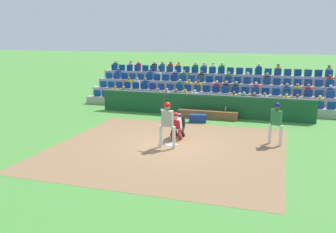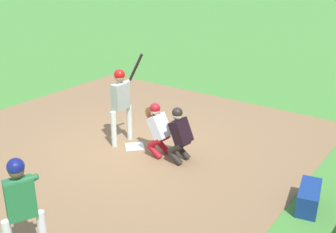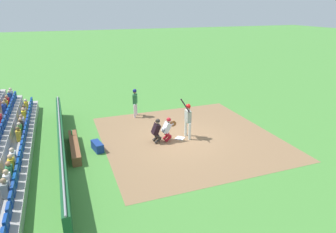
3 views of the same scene
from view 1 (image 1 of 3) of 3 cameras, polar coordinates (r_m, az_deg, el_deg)
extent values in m
plane|color=#498A39|center=(15.32, 0.49, -4.40)|extent=(160.00, 160.00, 0.00)
cube|color=#8B6847|center=(14.86, -0.08, -4.92)|extent=(9.13, 8.91, 0.01)
cube|color=white|center=(15.31, 0.49, -4.34)|extent=(0.62, 0.62, 0.02)
cylinder|color=silver|center=(14.72, 0.93, -3.29)|extent=(0.13, 0.13, 0.89)
cylinder|color=silver|center=(14.90, -1.09, -3.09)|extent=(0.13, 0.13, 0.89)
cube|color=#929C94|center=(14.62, -0.09, -0.30)|extent=(0.45, 0.24, 0.63)
sphere|color=#9E7C5A|center=(14.53, -0.09, 1.51)|extent=(0.23, 0.23, 0.23)
sphere|color=#B3110F|center=(14.51, -0.09, 1.76)|extent=(0.26, 0.26, 0.26)
cylinder|color=#929C94|center=(14.60, -0.25, 0.89)|extent=(0.48, 0.16, 0.14)
cylinder|color=#929C94|center=(14.66, -0.90, 0.93)|extent=(0.18, 0.15, 0.13)
cylinder|color=black|center=(14.83, -0.67, 2.59)|extent=(0.13, 0.51, 0.76)
sphere|color=black|center=(14.70, -1.06, 1.06)|extent=(0.06, 0.06, 0.06)
cylinder|color=#A81621|center=(15.90, 1.82, -3.19)|extent=(0.14, 0.39, 0.34)
cylinder|color=#A81621|center=(15.85, 1.82, -2.43)|extent=(0.14, 0.38, 0.33)
cylinder|color=#A81621|center=(15.99, 0.71, -3.10)|extent=(0.14, 0.39, 0.34)
cylinder|color=#A81621|center=(15.93, 0.71, -2.34)|extent=(0.14, 0.38, 0.33)
cube|color=silver|center=(15.82, 1.30, -1.12)|extent=(0.42, 0.47, 0.60)
cube|color=#A81621|center=(15.72, 1.18, -1.22)|extent=(0.38, 0.26, 0.43)
sphere|color=#D6AD85|center=(15.63, 1.18, 0.04)|extent=(0.22, 0.22, 0.22)
cube|color=black|center=(15.63, 1.18, 0.04)|extent=(0.20, 0.13, 0.19)
sphere|color=#A81621|center=(15.62, 1.18, 0.26)|extent=(0.24, 0.24, 0.24)
cylinder|color=brown|center=(15.50, 0.54, -0.57)|extent=(0.07, 0.30, 0.30)
cylinder|color=silver|center=(15.69, 0.62, -0.67)|extent=(0.16, 0.40, 0.22)
cylinder|color=black|center=(16.42, 2.30, -2.69)|extent=(0.14, 0.39, 0.34)
cylinder|color=black|center=(16.37, 2.30, -1.95)|extent=(0.14, 0.38, 0.33)
cylinder|color=black|center=(16.51, 1.22, -2.60)|extent=(0.14, 0.39, 0.34)
cylinder|color=black|center=(16.45, 1.23, -1.86)|extent=(0.14, 0.38, 0.33)
cube|color=black|center=(16.36, 1.81, -0.64)|extent=(0.42, 0.44, 0.60)
cube|color=black|center=(16.25, 1.70, -0.73)|extent=(0.38, 0.23, 0.45)
sphere|color=beige|center=(16.19, 1.73, 0.54)|extent=(0.22, 0.22, 0.22)
cube|color=black|center=(16.19, 1.73, 0.54)|extent=(0.20, 0.11, 0.20)
sphere|color=black|center=(16.17, 1.73, 0.75)|extent=(0.24, 0.24, 0.24)
cube|color=#164D28|center=(20.68, 5.31, 1.67)|extent=(12.00, 0.24, 1.17)
cylinder|color=gray|center=(20.58, 5.34, 3.39)|extent=(12.00, 0.07, 0.07)
cube|color=brown|center=(20.14, 6.17, 0.29)|extent=(3.26, 0.40, 0.44)
cylinder|color=green|center=(19.94, 8.88, 1.13)|extent=(0.07, 0.07, 0.27)
cube|color=navy|center=(19.22, 4.63, -0.30)|extent=(0.94, 0.54, 0.42)
cylinder|color=silver|center=(15.76, 17.05, -2.87)|extent=(0.17, 0.17, 0.85)
cylinder|color=silver|center=(15.97, 15.49, -2.57)|extent=(0.17, 0.17, 0.85)
cube|color=#266B3B|center=(15.70, 16.42, -0.17)|extent=(0.46, 0.37, 0.60)
sphere|color=brown|center=(15.61, 16.52, 1.45)|extent=(0.22, 0.22, 0.22)
sphere|color=navy|center=(15.60, 16.54, 1.66)|extent=(0.25, 0.25, 0.25)
cylinder|color=#266B3B|center=(15.68, 16.37, 0.89)|extent=(0.42, 0.31, 0.14)
cylinder|color=#266B3B|center=(15.76, 15.85, 0.98)|extent=(0.16, 0.17, 0.13)
cube|color=#A29D98|center=(22.46, 6.27, 1.63)|extent=(16.18, 0.89, 0.49)
cube|color=navy|center=(21.96, 23.98, 1.58)|extent=(0.44, 0.10, 0.42)
cube|color=navy|center=(21.90, 22.44, 1.69)|extent=(0.44, 0.10, 0.42)
cube|color=gold|center=(22.13, 22.41, 1.92)|extent=(0.32, 0.22, 0.52)
sphere|color=beige|center=(22.07, 22.48, 2.84)|extent=(0.19, 0.19, 0.19)
cube|color=navy|center=(21.86, 20.89, 1.79)|extent=(0.44, 0.10, 0.42)
cube|color=navy|center=(21.83, 19.34, 1.90)|extent=(0.44, 0.10, 0.42)
cube|color=#958D9D|center=(22.05, 19.33, 2.13)|extent=(0.32, 0.22, 0.52)
sphere|color=brown|center=(22.00, 19.40, 3.05)|extent=(0.19, 0.19, 0.19)
cube|color=navy|center=(21.82, 17.78, 2.00)|extent=(0.44, 0.10, 0.42)
cube|color=gold|center=(22.04, 17.79, 2.23)|extent=(0.32, 0.22, 0.52)
sphere|color=#DAA784|center=(21.99, 17.85, 3.16)|extent=(0.19, 0.19, 0.19)
cube|color=navy|center=(21.83, 16.22, 2.11)|extent=(0.44, 0.10, 0.42)
cube|color=navy|center=(21.85, 14.66, 2.21)|extent=(0.44, 0.10, 0.42)
cube|color=silver|center=(22.07, 14.71, 2.44)|extent=(0.32, 0.22, 0.52)
sphere|color=tan|center=(22.01, 14.76, 3.36)|extent=(0.19, 0.19, 0.19)
cube|color=navy|center=(21.88, 13.11, 2.30)|extent=(0.44, 0.10, 0.42)
cube|color=#2E2622|center=(22.11, 13.17, 2.53)|extent=(0.32, 0.22, 0.52)
sphere|color=#AA7E58|center=(22.05, 13.22, 3.45)|extent=(0.19, 0.19, 0.19)
cube|color=navy|center=(21.94, 11.56, 2.40)|extent=(0.44, 0.10, 0.42)
cube|color=#307A35|center=(22.16, 11.64, 2.63)|extent=(0.32, 0.22, 0.52)
sphere|color=beige|center=(22.10, 11.68, 3.55)|extent=(0.19, 0.19, 0.19)
cube|color=navy|center=(22.01, 10.03, 2.50)|extent=(0.44, 0.10, 0.42)
cube|color=gold|center=(22.23, 10.11, 2.72)|extent=(0.32, 0.22, 0.52)
sphere|color=brown|center=(22.17, 10.15, 3.64)|extent=(0.19, 0.19, 0.19)
cube|color=navy|center=(22.09, 8.50, 2.59)|extent=(0.44, 0.10, 0.42)
cube|color=navy|center=(22.19, 6.98, 2.68)|extent=(0.44, 0.10, 0.42)
cube|color=navy|center=(22.31, 5.48, 2.76)|extent=(0.44, 0.10, 0.42)
cube|color=navy|center=(22.44, 4.00, 2.85)|extent=(0.44, 0.10, 0.42)
cube|color=white|center=(22.65, 4.14, 3.07)|extent=(0.32, 0.22, 0.52)
sphere|color=beige|center=(22.60, 4.16, 3.97)|extent=(0.19, 0.19, 0.19)
cube|color=navy|center=(22.58, 2.53, 2.93)|extent=(0.44, 0.10, 0.42)
cube|color=gold|center=(22.80, 2.69, 3.14)|extent=(0.32, 0.22, 0.52)
sphere|color=tan|center=(22.74, 2.70, 4.04)|extent=(0.19, 0.19, 0.19)
cube|color=navy|center=(22.74, 1.08, 3.01)|extent=(0.44, 0.10, 0.42)
cube|color=#297041|center=(22.96, 1.25, 3.22)|extent=(0.32, 0.22, 0.52)
sphere|color=#B1764C|center=(22.90, 1.26, 4.11)|extent=(0.19, 0.19, 0.19)
cube|color=navy|center=(22.92, -0.34, 3.08)|extent=(0.44, 0.10, 0.42)
cube|color=white|center=(23.13, -0.16, 3.29)|extent=(0.32, 0.22, 0.52)
sphere|color=#D5B180|center=(23.08, -0.16, 4.18)|extent=(0.19, 0.19, 0.19)
cube|color=navy|center=(23.11, -1.75, 3.15)|extent=(0.44, 0.10, 0.42)
cube|color=gray|center=(23.32, -1.55, 3.36)|extent=(0.32, 0.22, 0.52)
sphere|color=tan|center=(23.26, -1.56, 4.24)|extent=(0.19, 0.19, 0.19)
cube|color=navy|center=(23.31, -3.13, 3.22)|extent=(0.44, 0.10, 0.42)
cube|color=navy|center=(23.52, -4.48, 3.29)|extent=(0.44, 0.10, 0.42)
cube|color=navy|center=(23.75, -5.81, 3.35)|extent=(0.44, 0.10, 0.42)
cube|color=navy|center=(23.99, -7.12, 3.41)|extent=(0.44, 0.10, 0.42)
cube|color=#256D41|center=(24.20, -6.89, 3.61)|extent=(0.32, 0.22, 0.52)
sphere|color=tan|center=(24.14, -6.91, 4.46)|extent=(0.19, 0.19, 0.19)
cube|color=navy|center=(24.25, -8.40, 3.47)|extent=(0.44, 0.10, 0.42)
cube|color=gold|center=(24.45, -8.16, 3.67)|extent=(0.32, 0.22, 0.52)
sphere|color=#AF7951|center=(24.40, -8.19, 4.50)|extent=(0.19, 0.19, 0.19)
cube|color=navy|center=(24.51, -9.65, 3.52)|extent=(0.44, 0.10, 0.42)
cube|color=navy|center=(24.79, -10.87, 3.57)|extent=(0.44, 0.10, 0.42)
cube|color=#A29D98|center=(23.28, 6.73, 2.62)|extent=(16.18, 0.89, 0.99)
cube|color=navy|center=(22.76, 23.87, 3.20)|extent=(0.44, 0.10, 0.42)
cube|color=navy|center=(22.99, 23.82, 3.41)|extent=(0.32, 0.22, 0.52)
sphere|color=beige|center=(22.94, 23.90, 4.30)|extent=(0.19, 0.19, 0.19)
cube|color=navy|center=(22.71, 22.38, 3.31)|extent=(0.44, 0.10, 0.42)
cube|color=navy|center=(22.66, 20.88, 3.41)|extent=(0.44, 0.10, 0.42)
cube|color=red|center=(22.89, 20.86, 3.62)|extent=(0.32, 0.22, 0.52)
sphere|color=#AC7257|center=(22.84, 20.93, 4.52)|extent=(0.19, 0.19, 0.19)
cube|color=navy|center=(22.64, 19.38, 3.52)|extent=(0.44, 0.10, 0.42)
cube|color=gold|center=(22.86, 19.37, 3.73)|extent=(0.32, 0.22, 0.52)
sphere|color=#A1795B|center=(22.81, 19.44, 4.62)|extent=(0.19, 0.19, 0.19)
cube|color=navy|center=(22.63, 17.87, 3.62)|extent=(0.44, 0.10, 0.42)
cube|color=navy|center=(22.85, 17.89, 3.83)|extent=(0.32, 0.22, 0.52)
sphere|color=#A37F5F|center=(22.80, 17.95, 4.72)|extent=(0.19, 0.19, 0.19)
cube|color=navy|center=(22.63, 16.37, 3.72)|extent=(0.44, 0.10, 0.42)
cube|color=navy|center=(22.65, 14.87, 3.81)|extent=(0.44, 0.10, 0.42)
cube|color=navy|center=(22.69, 13.37, 3.91)|extent=(0.44, 0.10, 0.42)
cube|color=red|center=(22.91, 13.42, 4.11)|extent=(0.32, 0.22, 0.52)
sphere|color=beige|center=(22.86, 13.46, 5.00)|extent=(0.19, 0.19, 0.19)
cube|color=navy|center=(22.74, 11.87, 4.00)|extent=(0.44, 0.10, 0.42)
cube|color=navy|center=(22.80, 10.38, 4.08)|extent=(0.44, 0.10, 0.42)
cube|color=#222E22|center=(23.03, 10.46, 4.29)|extent=(0.32, 0.22, 0.52)
sphere|color=tan|center=(22.98, 10.50, 5.17)|extent=(0.19, 0.19, 0.19)
cube|color=navy|center=(22.89, 8.90, 4.17)|extent=(0.44, 0.10, 0.42)
cube|color=black|center=(23.11, 9.00, 4.37)|extent=(0.32, 0.22, 0.52)
sphere|color=#DAA28B|center=(23.06, 9.03, 5.25)|extent=(0.19, 0.19, 0.19)
cube|color=navy|center=(22.98, 7.44, 4.25)|extent=(0.44, 0.10, 0.42)
cube|color=red|center=(23.20, 7.55, 4.45)|extent=(0.32, 0.22, 0.52)
sphere|color=beige|center=(23.16, 7.57, 5.33)|extent=(0.19, 0.19, 0.19)
cube|color=navy|center=(23.09, 5.98, 4.32)|extent=(0.44, 0.10, 0.42)
cube|color=navy|center=(23.22, 4.54, 4.40)|extent=(0.44, 0.10, 0.42)
cube|color=gold|center=(23.44, 4.68, 4.59)|extent=(0.32, 0.22, 0.52)
sphere|color=brown|center=(23.39, 4.69, 5.47)|extent=(0.19, 0.19, 0.19)
cube|color=navy|center=(23.36, 3.12, 4.47)|extent=(0.44, 0.10, 0.42)
cube|color=gold|center=(23.58, 3.27, 4.66)|extent=(0.32, 0.22, 0.52)
sphere|color=tan|center=(23.53, 3.28, 5.53)|extent=(0.19, 0.19, 0.19)
cube|color=navy|center=(23.52, 1.72, 4.53)|extent=(0.44, 0.10, 0.42)
cube|color=#266B2E|center=(23.73, 1.87, 4.73)|extent=(0.32, 0.22, 0.52)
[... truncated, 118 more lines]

